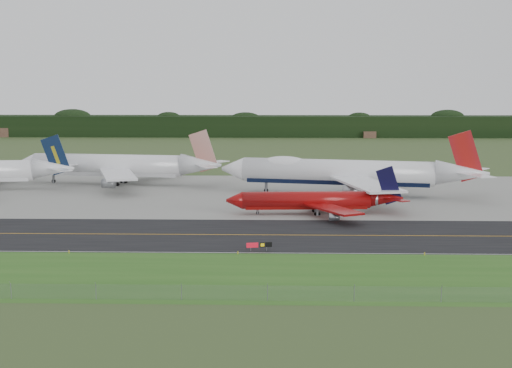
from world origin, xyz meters
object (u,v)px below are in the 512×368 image
object	(u,v)px
jet_ba_747	(347,173)
jet_red_737	(316,201)
jet_star_tail	(118,166)
taxiway_sign	(259,245)

from	to	relation	value
jet_ba_747	jet_red_737	xyz separation A→B (m)	(-9.93, -28.72, -3.11)
jet_ba_747	jet_star_tail	distance (m)	69.40
jet_ba_747	taxiway_sign	xyz separation A→B (m)	(-22.33, -66.70, -5.10)
taxiway_sign	jet_red_737	bearing A→B (deg)	71.92
jet_ba_747	taxiway_sign	size ratio (longest dim) A/B	15.61
jet_ba_747	jet_star_tail	world-z (taller)	jet_ba_747
jet_star_tail	taxiway_sign	world-z (taller)	jet_star_tail
jet_ba_747	jet_star_tail	xyz separation A→B (m)	(-66.66, 19.30, -0.56)
jet_star_tail	taxiway_sign	bearing A→B (deg)	-62.73
jet_ba_747	taxiway_sign	distance (m)	70.52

